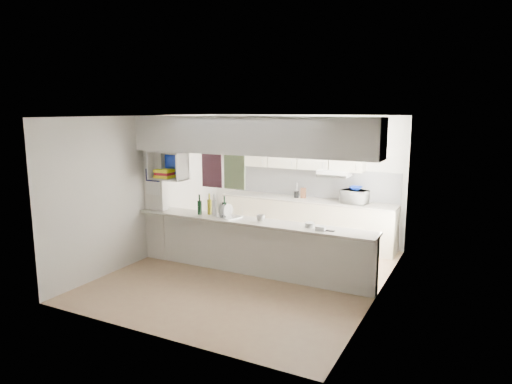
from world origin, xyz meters
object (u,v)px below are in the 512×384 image
Objects in this scene: bowl at (356,188)px; dish_rack at (227,211)px; microwave at (355,197)px; wine_bottles at (212,207)px.

bowl is 2.67m from dish_rack.
wine_bottles reaches higher than microwave.
dish_rack is 0.29m from wine_bottles.
wine_bottles reaches higher than dish_rack.
bowl is 2.87m from wine_bottles.
bowl is 0.48× the size of wine_bottles.
wine_bottles reaches higher than bowl.
wine_bottles is at bearing -159.60° from dish_rack.
bowl is 0.50× the size of dish_rack.
microwave is 1.88× the size of bowl.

